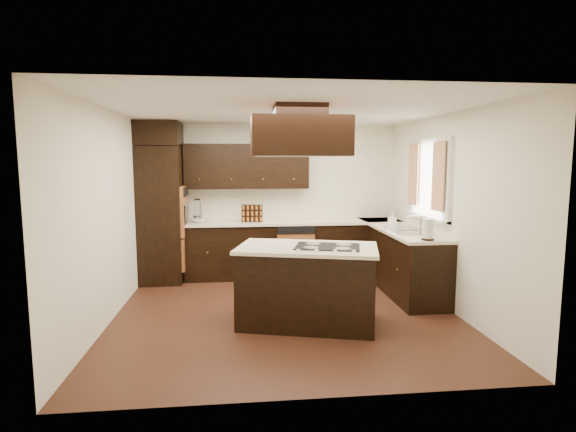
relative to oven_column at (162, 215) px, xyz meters
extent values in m
cube|color=#542D1B|center=(1.78, -1.71, -1.07)|extent=(4.20, 4.20, 0.02)
cube|color=white|center=(1.78, -1.71, 1.45)|extent=(4.20, 4.20, 0.02)
cube|color=white|center=(1.78, 0.40, 0.19)|extent=(4.20, 0.02, 2.50)
cube|color=white|center=(1.78, -3.81, 0.19)|extent=(4.20, 0.02, 2.50)
cube|color=white|center=(-0.33, -1.71, 0.19)|extent=(0.02, 4.20, 2.50)
cube|color=white|center=(3.88, -1.71, 0.19)|extent=(0.02, 4.20, 2.50)
cube|color=black|center=(0.00, 0.00, 0.00)|extent=(0.65, 0.75, 2.12)
cube|color=#AF6433|center=(0.35, 0.00, 0.06)|extent=(0.05, 0.62, 0.78)
cube|color=black|center=(1.81, 0.09, -0.62)|extent=(2.93, 0.60, 0.88)
cube|color=black|center=(3.58, -0.80, -0.62)|extent=(0.60, 2.40, 0.88)
cube|color=#F2E5C3|center=(1.81, 0.08, -0.16)|extent=(2.93, 0.63, 0.04)
cube|color=#F2E5C3|center=(3.56, -0.80, -0.16)|extent=(0.63, 2.40, 0.04)
cube|color=black|center=(1.34, 0.23, 0.75)|extent=(2.00, 0.34, 0.72)
cube|color=#AF6433|center=(2.10, -0.20, -0.66)|extent=(0.60, 0.05, 0.72)
cube|color=silver|center=(3.85, -1.16, 0.59)|extent=(0.06, 1.32, 1.12)
cube|color=white|center=(3.87, -1.16, 0.59)|extent=(0.00, 1.20, 1.00)
cube|color=beige|center=(3.79, -1.57, 0.64)|extent=(0.02, 0.34, 0.90)
cube|color=beige|center=(3.79, -0.74, 0.64)|extent=(0.02, 0.34, 0.90)
cube|color=silver|center=(3.58, -1.16, -0.14)|extent=(0.52, 0.84, 0.01)
cube|color=black|center=(1.99, -2.13, -0.62)|extent=(1.70, 1.21, 0.88)
cube|color=#F2E5C3|center=(1.99, -2.13, -0.16)|extent=(1.77, 1.27, 0.04)
cube|color=black|center=(2.21, -2.19, -0.13)|extent=(0.83, 0.65, 0.01)
cube|color=black|center=(1.88, -2.25, 1.10)|extent=(1.05, 0.72, 0.42)
cube|color=black|center=(1.88, -2.25, 1.38)|extent=(0.55, 0.50, 0.13)
cylinder|color=silver|center=(0.55, 0.07, -0.09)|extent=(0.15, 0.15, 0.10)
cone|color=silver|center=(0.55, 0.07, 0.09)|extent=(0.13, 0.13, 0.26)
cube|color=black|center=(1.42, 0.05, 0.00)|extent=(0.34, 0.13, 0.28)
imported|color=silver|center=(0.56, 0.08, -0.10)|extent=(0.37, 0.37, 0.07)
imported|color=silver|center=(3.50, -0.68, -0.04)|extent=(0.11, 0.11, 0.21)
cylinder|color=silver|center=(3.54, -1.88, -0.01)|extent=(0.16, 0.16, 0.27)
camera|label=1|loc=(1.22, -7.16, 0.84)|focal=28.00mm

